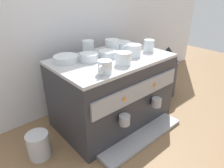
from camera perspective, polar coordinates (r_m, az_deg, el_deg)
ground_plane at (r=1.31m, az=-0.00°, el=-9.70°), size 4.00×4.00×0.00m
tiled_backsplash_wall at (r=1.34m, az=-9.58°, el=17.35°), size 2.80×0.03×1.14m
espresso_machine at (r=1.20m, az=0.15°, el=-1.90°), size 0.66×0.52×0.41m
ceramic_cup_0 at (r=0.90m, az=-2.13°, el=4.84°), size 0.09×0.07×0.06m
ceramic_cup_1 at (r=1.14m, az=6.03°, el=9.51°), size 0.08×0.11×0.07m
ceramic_cup_2 at (r=1.01m, az=3.15°, el=7.36°), size 0.08×0.11×0.06m
ceramic_cup_3 at (r=1.22m, az=-0.01°, el=10.90°), size 0.09×0.12×0.08m
ceramic_cup_4 at (r=1.18m, az=-6.80°, el=10.35°), size 0.07×0.10×0.08m
ceramic_cup_5 at (r=1.25m, az=10.48°, el=10.74°), size 0.09×0.07×0.07m
ceramic_bowl_0 at (r=1.08m, az=-12.96°, el=7.00°), size 0.13×0.13×0.03m
ceramic_bowl_1 at (r=1.31m, az=2.85°, el=11.07°), size 0.12×0.12×0.04m
ceramic_bowl_2 at (r=1.12m, az=-1.21°, el=8.47°), size 0.10×0.10×0.04m
ceramic_bowl_3 at (r=1.06m, az=-6.49°, el=7.49°), size 0.10×0.10×0.04m
coffee_grinder at (r=1.57m, az=15.01°, el=3.40°), size 0.17×0.17×0.38m
milk_pitcher at (r=1.09m, az=-20.10°, el=-16.11°), size 0.11×0.11×0.13m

